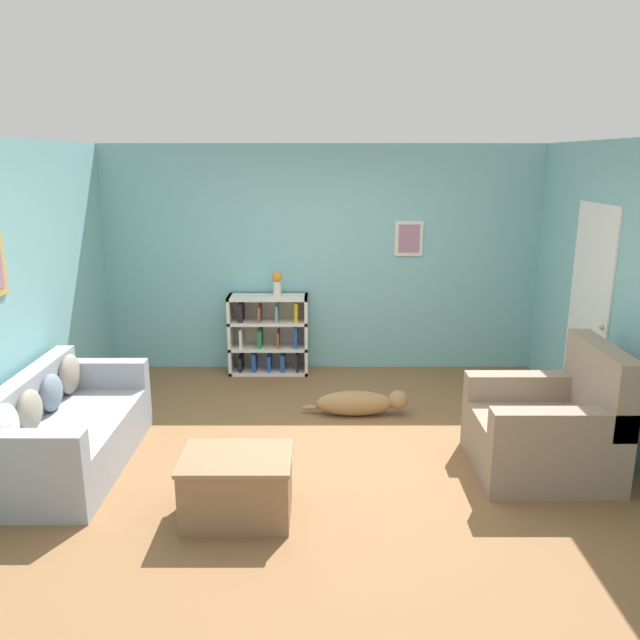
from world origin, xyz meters
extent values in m
plane|color=brown|center=(0.00, 0.00, 0.00)|extent=(14.00, 14.00, 0.00)
cube|color=#7AB7BC|center=(0.00, 2.25, 1.30)|extent=(5.60, 0.10, 2.60)
cube|color=silver|center=(1.00, 2.19, 1.55)|extent=(0.32, 0.02, 0.40)
cube|color=#A37089|center=(1.00, 2.18, 1.55)|extent=(0.24, 0.01, 0.32)
cube|color=#7AB7BC|center=(-2.55, 0.00, 1.30)|extent=(0.10, 5.00, 2.60)
cube|color=#7AB7BC|center=(2.55, 0.00, 1.30)|extent=(0.10, 5.00, 2.60)
cube|color=white|center=(2.49, 0.70, 1.02)|extent=(0.02, 0.84, 2.05)
sphere|color=tan|center=(2.46, 0.35, 1.00)|extent=(0.05, 0.05, 0.05)
cube|color=#9399A3|center=(-2.02, -0.31, 0.20)|extent=(0.83, 1.70, 0.40)
cube|color=#9399A3|center=(-2.36, -0.31, 0.59)|extent=(0.16, 1.70, 0.37)
cube|color=#9399A3|center=(-2.02, -1.09, 0.53)|extent=(0.83, 0.16, 0.25)
cube|color=#9399A3|center=(-2.02, 0.46, 0.53)|extent=(0.83, 0.16, 0.25)
ellipsoid|color=beige|center=(-2.24, -0.91, 0.59)|extent=(0.14, 0.38, 0.38)
ellipsoid|color=gray|center=(-2.24, -0.51, 0.57)|extent=(0.14, 0.33, 0.33)
ellipsoid|color=slate|center=(-2.24, -0.11, 0.56)|extent=(0.14, 0.32, 0.32)
ellipsoid|color=gray|center=(-2.24, 0.28, 0.58)|extent=(0.14, 0.36, 0.36)
cube|color=silver|center=(-1.05, 2.01, 0.46)|extent=(0.04, 0.34, 0.92)
cube|color=silver|center=(-0.18, 2.01, 0.46)|extent=(0.04, 0.34, 0.92)
cube|color=silver|center=(-0.61, 2.17, 0.46)|extent=(0.91, 0.02, 0.92)
cube|color=silver|center=(-0.61, 2.01, 0.02)|extent=(0.91, 0.34, 0.04)
cube|color=silver|center=(-0.61, 2.01, 0.31)|extent=(0.91, 0.34, 0.04)
cube|color=silver|center=(-0.61, 2.01, 0.61)|extent=(0.91, 0.34, 0.04)
cube|color=silver|center=(-0.61, 2.01, 0.90)|extent=(0.91, 0.34, 0.04)
cube|color=black|center=(-0.94, 2.00, 0.11)|extent=(0.04, 0.25, 0.18)
cube|color=silver|center=(-0.93, 2.00, 0.43)|extent=(0.03, 0.25, 0.22)
cube|color=black|center=(-0.92, 2.00, 0.74)|extent=(0.05, 0.25, 0.22)
cube|color=#234C9E|center=(-0.78, 2.00, 0.13)|extent=(0.04, 0.25, 0.23)
cube|color=#287A3D|center=(-0.71, 2.00, 0.43)|extent=(0.05, 0.25, 0.21)
cube|color=brown|center=(-0.71, 2.00, 0.72)|extent=(0.03, 0.25, 0.18)
cube|color=#234C9E|center=(-0.61, 2.00, 0.12)|extent=(0.04, 0.25, 0.21)
cube|color=brown|center=(-0.50, 2.00, 0.42)|extent=(0.03, 0.25, 0.18)
cube|color=#60939E|center=(-0.51, 2.00, 0.72)|extent=(0.03, 0.25, 0.18)
cube|color=#234C9E|center=(-0.45, 2.00, 0.13)|extent=(0.05, 0.25, 0.22)
cube|color=#234C9E|center=(-0.30, 2.00, 0.45)|extent=(0.04, 0.25, 0.25)
cube|color=gold|center=(-0.29, 2.00, 0.74)|extent=(0.04, 0.25, 0.22)
cube|color=black|center=(-0.28, 2.00, 0.13)|extent=(0.03, 0.25, 0.23)
cube|color=gray|center=(1.74, -0.37, 0.23)|extent=(1.03, 0.98, 0.46)
cube|color=gray|center=(2.17, -0.37, 0.75)|extent=(0.18, 0.98, 0.59)
cube|color=gray|center=(1.74, -0.76, 0.57)|extent=(1.03, 0.18, 0.22)
cube|color=gray|center=(1.74, 0.03, 0.57)|extent=(1.03, 0.18, 0.22)
cube|color=#846647|center=(-0.59, -1.04, 0.23)|extent=(0.74, 0.52, 0.46)
cube|color=#8F6E4D|center=(-0.59, -1.04, 0.45)|extent=(0.76, 0.55, 0.03)
ellipsoid|color=#9E7A4C|center=(0.32, 0.73, 0.12)|extent=(0.75, 0.22, 0.25)
sphere|color=#9E7A4C|center=(0.74, 0.73, 0.16)|extent=(0.19, 0.19, 0.19)
ellipsoid|color=#9E7A4C|center=(-0.11, 0.77, 0.06)|extent=(0.20, 0.05, 0.05)
cylinder|color=silver|center=(-0.50, 2.01, 1.00)|extent=(0.09, 0.09, 0.17)
sphere|color=orange|center=(-0.50, 2.01, 1.14)|extent=(0.12, 0.12, 0.12)
camera|label=1|loc=(-0.02, -4.94, 2.44)|focal=35.00mm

